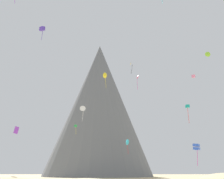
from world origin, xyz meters
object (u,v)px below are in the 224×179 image
kite_violet_low (16,130)px  kite_gold_high (131,66)px  kite_blue_low (196,147)px  kite_indigo_high (42,29)px  rock_massif (100,113)px  kite_lime_high (208,54)px  kite_white_mid (83,109)px  kite_cyan_low (127,142)px  kite_teal_mid (187,107)px  kite_green_mid (76,126)px  kite_pink_high (193,76)px  kite_rainbow_high (137,77)px  kite_yellow_high (105,76)px

kite_violet_low → kite_gold_high: bearing=39.9°
kite_blue_low → kite_violet_low: 39.74m
kite_indigo_high → kite_violet_low: (-4.07, 1.45, -24.83)m
kite_blue_low → kite_violet_low: bearing=-56.9°
rock_massif → kite_lime_high: size_ratio=47.16×
rock_massif → kite_white_mid: 47.33m
kite_gold_high → kite_cyan_low: kite_gold_high is taller
kite_teal_mid → kite_blue_low: bearing=-26.9°
kite_gold_high → kite_cyan_low: size_ratio=0.84×
kite_teal_mid → kite_green_mid: kite_teal_mid is taller
rock_massif → kite_blue_low: 74.92m
kite_gold_high → kite_indigo_high: 29.01m
kite_pink_high → kite_lime_high: size_ratio=0.99×
kite_white_mid → kite_violet_low: bearing=51.3°
kite_gold_high → kite_pink_high: bearing=-34.3°
kite_lime_high → kite_white_mid: bearing=165.6°
kite_blue_low → kite_indigo_high: 45.56m
rock_massif → kite_white_mid: size_ratio=14.01×
rock_massif → kite_pink_high: size_ratio=47.85×
kite_teal_mid → kite_white_mid: (-28.90, 11.47, 1.96)m
kite_pink_high → kite_cyan_low: size_ratio=0.32×
kite_rainbow_high → kite_indigo_high: bearing=-70.1°
kite_indigo_high → rock_massif: bearing=-65.8°
kite_rainbow_high → kite_cyan_low: size_ratio=1.14×
kite_lime_high → kite_violet_low: size_ratio=0.84×
kite_lime_high → kite_pink_high: bearing=96.3°
kite_blue_low → kite_teal_mid: 15.50m
kite_green_mid → rock_massif: bearing=136.6°
rock_massif → kite_pink_high: 56.24m
kite_green_mid → kite_white_mid: 7.50m
kite_indigo_high → kite_lime_high: bearing=-135.2°
kite_blue_low → kite_lime_high: kite_lime_high is taller
kite_pink_high → kite_yellow_high: kite_pink_high is taller
kite_lime_high → kite_green_mid: kite_lime_high is taller
kite_violet_low → kite_white_mid: bearing=68.1°
kite_teal_mid → kite_yellow_high: bearing=-127.9°
kite_blue_low → kite_indigo_high: (-35.45, 0.47, 28.62)m
kite_lime_high → kite_yellow_high: 30.60m
kite_lime_high → kite_indigo_high: kite_indigo_high is taller
kite_gold_high → kite_cyan_low: (-1.21, 5.82, -22.55)m
kite_rainbow_high → kite_gold_high: size_ratio=1.36×
kite_blue_low → kite_cyan_low: kite_cyan_low is taller
kite_violet_low → kite_white_mid: size_ratio=0.35×
rock_massif → kite_blue_low: bearing=-71.8°
kite_pink_high → kite_lime_high: bearing=-61.9°
kite_rainbow_high → kite_green_mid: (-20.18, 2.68, -15.96)m
kite_yellow_high → kite_white_mid: kite_yellow_high is taller
kite_pink_high → kite_indigo_high: 48.81m
rock_massif → kite_lime_high: rock_massif is taller
kite_rainbow_high → kite_yellow_high: (-10.71, -4.84, -1.29)m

